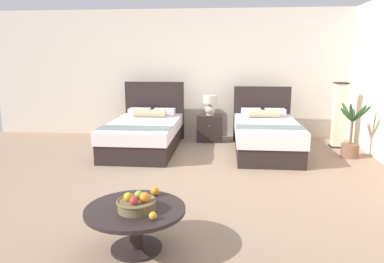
{
  "coord_description": "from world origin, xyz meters",
  "views": [
    {
      "loc": [
        0.4,
        -5.0,
        1.73
      ],
      "look_at": [
        -0.12,
        0.46,
        0.6
      ],
      "focal_mm": 34.15,
      "sensor_mm": 36.0,
      "label": 1
    }
  ],
  "objects_px": {
    "nightstand": "(210,128)",
    "coffee_table": "(136,218)",
    "fruit_bowl": "(137,204)",
    "floor_lamp_corner": "(339,115)",
    "potted_palm": "(351,140)",
    "loose_apple": "(153,216)",
    "bed_near_window": "(145,133)",
    "table_lamp": "(210,103)",
    "bed_near_corner": "(266,135)",
    "loose_orange": "(155,191)"
  },
  "relations": [
    {
      "from": "fruit_bowl",
      "to": "bed_near_corner",
      "type": "bearing_deg",
      "value": 67.88
    },
    {
      "from": "coffee_table",
      "to": "fruit_bowl",
      "type": "xyz_separation_m",
      "value": [
        0.03,
        -0.05,
        0.16
      ]
    },
    {
      "from": "fruit_bowl",
      "to": "loose_apple",
      "type": "relative_size",
      "value": 5.08
    },
    {
      "from": "table_lamp",
      "to": "loose_apple",
      "type": "distance_m",
      "value": 4.71
    },
    {
      "from": "table_lamp",
      "to": "potted_palm",
      "type": "xyz_separation_m",
      "value": [
        2.5,
        -1.04,
        -0.49
      ]
    },
    {
      "from": "fruit_bowl",
      "to": "loose_apple",
      "type": "distance_m",
      "value": 0.25
    },
    {
      "from": "bed_near_corner",
      "to": "fruit_bowl",
      "type": "distance_m",
      "value": 3.96
    },
    {
      "from": "bed_near_corner",
      "to": "fruit_bowl",
      "type": "height_order",
      "value": "bed_near_corner"
    },
    {
      "from": "bed_near_window",
      "to": "potted_palm",
      "type": "relative_size",
      "value": 2.18
    },
    {
      "from": "bed_near_window",
      "to": "floor_lamp_corner",
      "type": "distance_m",
      "value": 3.73
    },
    {
      "from": "floor_lamp_corner",
      "to": "loose_orange",
      "type": "bearing_deg",
      "value": -126.28
    },
    {
      "from": "bed_near_window",
      "to": "table_lamp",
      "type": "height_order",
      "value": "bed_near_window"
    },
    {
      "from": "nightstand",
      "to": "table_lamp",
      "type": "xyz_separation_m",
      "value": [
        0.0,
        0.02,
        0.52
      ]
    },
    {
      "from": "table_lamp",
      "to": "fruit_bowl",
      "type": "height_order",
      "value": "table_lamp"
    },
    {
      "from": "bed_near_corner",
      "to": "floor_lamp_corner",
      "type": "height_order",
      "value": "floor_lamp_corner"
    },
    {
      "from": "bed_near_corner",
      "to": "bed_near_window",
      "type": "bearing_deg",
      "value": 179.79
    },
    {
      "from": "coffee_table",
      "to": "floor_lamp_corner",
      "type": "relative_size",
      "value": 0.72
    },
    {
      "from": "table_lamp",
      "to": "potted_palm",
      "type": "bearing_deg",
      "value": -22.61
    },
    {
      "from": "bed_near_corner",
      "to": "loose_apple",
      "type": "xyz_separation_m",
      "value": [
        -1.31,
        -3.84,
        0.12
      ]
    },
    {
      "from": "bed_near_window",
      "to": "coffee_table",
      "type": "bearing_deg",
      "value": -78.6
    },
    {
      "from": "bed_near_window",
      "to": "fruit_bowl",
      "type": "distance_m",
      "value": 3.76
    },
    {
      "from": "loose_orange",
      "to": "potted_palm",
      "type": "relative_size",
      "value": 0.09
    },
    {
      "from": "table_lamp",
      "to": "bed_near_corner",
      "type": "bearing_deg",
      "value": -38.7
    },
    {
      "from": "fruit_bowl",
      "to": "floor_lamp_corner",
      "type": "relative_size",
      "value": 0.28
    },
    {
      "from": "bed_near_corner",
      "to": "potted_palm",
      "type": "distance_m",
      "value": 1.45
    },
    {
      "from": "bed_near_window",
      "to": "bed_near_corner",
      "type": "distance_m",
      "value": 2.25
    },
    {
      "from": "fruit_bowl",
      "to": "floor_lamp_corner",
      "type": "distance_m",
      "value": 5.13
    },
    {
      "from": "nightstand",
      "to": "loose_orange",
      "type": "height_order",
      "value": "nightstand"
    },
    {
      "from": "potted_palm",
      "to": "nightstand",
      "type": "bearing_deg",
      "value": 157.78
    },
    {
      "from": "bed_near_window",
      "to": "nightstand",
      "type": "relative_size",
      "value": 3.96
    },
    {
      "from": "fruit_bowl",
      "to": "loose_apple",
      "type": "bearing_deg",
      "value": -44.0
    },
    {
      "from": "nightstand",
      "to": "coffee_table",
      "type": "xyz_separation_m",
      "value": [
        -0.46,
        -4.45,
        0.03
      ]
    },
    {
      "from": "bed_near_window",
      "to": "fruit_bowl",
      "type": "height_order",
      "value": "bed_near_window"
    },
    {
      "from": "table_lamp",
      "to": "loose_apple",
      "type": "relative_size",
      "value": 5.93
    },
    {
      "from": "coffee_table",
      "to": "loose_orange",
      "type": "relative_size",
      "value": 10.46
    },
    {
      "from": "bed_near_corner",
      "to": "table_lamp",
      "type": "height_order",
      "value": "bed_near_corner"
    },
    {
      "from": "bed_near_corner",
      "to": "loose_orange",
      "type": "distance_m",
      "value": 3.59
    },
    {
      "from": "nightstand",
      "to": "potted_palm",
      "type": "height_order",
      "value": "potted_palm"
    },
    {
      "from": "loose_apple",
      "to": "nightstand",
      "type": "bearing_deg",
      "value": 86.93
    },
    {
      "from": "fruit_bowl",
      "to": "loose_apple",
      "type": "height_order",
      "value": "fruit_bowl"
    },
    {
      "from": "fruit_bowl",
      "to": "potted_palm",
      "type": "xyz_separation_m",
      "value": [
        2.93,
        3.48,
        -0.17
      ]
    },
    {
      "from": "nightstand",
      "to": "potted_palm",
      "type": "bearing_deg",
      "value": -22.22
    },
    {
      "from": "nightstand",
      "to": "loose_orange",
      "type": "distance_m",
      "value": 4.16
    },
    {
      "from": "nightstand",
      "to": "coffee_table",
      "type": "bearing_deg",
      "value": -95.89
    },
    {
      "from": "nightstand",
      "to": "loose_apple",
      "type": "bearing_deg",
      "value": -93.07
    },
    {
      "from": "table_lamp",
      "to": "loose_orange",
      "type": "bearing_deg",
      "value": -94.66
    },
    {
      "from": "nightstand",
      "to": "coffee_table",
      "type": "relative_size",
      "value": 0.61
    },
    {
      "from": "nightstand",
      "to": "coffee_table",
      "type": "height_order",
      "value": "nightstand"
    },
    {
      "from": "table_lamp",
      "to": "fruit_bowl",
      "type": "xyz_separation_m",
      "value": [
        -0.43,
        -4.52,
        -0.32
      ]
    },
    {
      "from": "table_lamp",
      "to": "potted_palm",
      "type": "relative_size",
      "value": 0.41
    }
  ]
}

